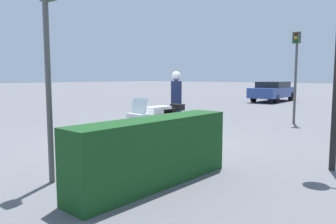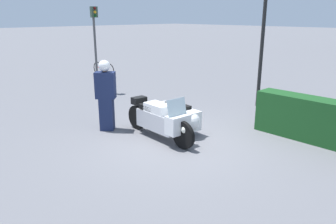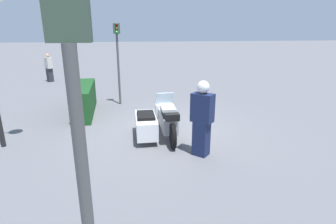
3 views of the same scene
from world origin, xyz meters
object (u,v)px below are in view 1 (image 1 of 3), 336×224
hedge_bush_curbside (154,152)px  traffic_light_near (49,48)px  parked_car_background (273,91)px  officer_rider (176,99)px  police_motorcycle (166,123)px  traffic_light_far (296,64)px

hedge_bush_curbside → traffic_light_near: 2.34m
parked_car_background → traffic_light_near: bearing=-170.0°
officer_rider → parked_car_background: 14.02m
traffic_light_near → parked_car_background: traffic_light_near is taller
police_motorcycle → traffic_light_near: bearing=16.9°
officer_rider → traffic_light_near: traffic_light_near is taller
police_motorcycle → parked_car_background: (-15.22, -3.74, 0.27)m
police_motorcycle → officer_rider: 1.83m
traffic_light_far → parked_car_background: (-9.69, -5.10, -1.44)m
traffic_light_near → police_motorcycle: bearing=10.7°
officer_rider → hedge_bush_curbside: (4.32, 3.19, -0.46)m
hedge_bush_curbside → police_motorcycle: bearing=-140.9°
traffic_light_far → parked_car_background: size_ratio=0.68×
police_motorcycle → hedge_bush_curbside: 3.63m
hedge_bush_curbside → traffic_light_far: size_ratio=0.93×
police_motorcycle → traffic_light_far: 5.95m
police_motorcycle → traffic_light_far: bearing=169.0°
hedge_bush_curbside → traffic_light_far: traffic_light_far is taller
officer_rider → parked_car_background: (-13.72, -2.83, -0.26)m
officer_rider → traffic_light_near: 5.76m
police_motorcycle → officer_rider: (-1.50, -0.90, 0.53)m
officer_rider → traffic_light_far: bearing=16.6°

